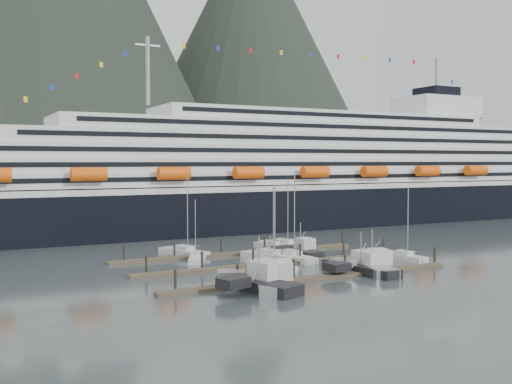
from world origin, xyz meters
TOP-DOWN VIEW (x-y plane):
  - ground at (0.00, 0.00)m, footprint 1600.00×1600.00m
  - mountains at (52.48, 588.54)m, footprint 870.00×440.00m
  - cruise_ship at (30.03, 54.94)m, footprint 210.00×30.40m
  - dock_near at (-4.93, -9.95)m, footprint 48.18×2.28m
  - dock_mid at (-4.93, 3.05)m, footprint 48.18×2.28m
  - dock_far at (-4.93, 16.05)m, footprint 48.18×2.28m
  - sailboat_a at (-14.89, 12.25)m, footprint 5.11×7.94m
  - sailboat_b at (-6.73, 0.39)m, footprint 4.35×10.78m
  - sailboat_c at (-2.60, 8.76)m, footprint 6.82×10.98m
  - sailboat_d at (0.57, 6.72)m, footprint 4.10×12.40m
  - sailboat_e at (-14.20, 19.99)m, footprint 6.72×11.32m
  - sailboat_f at (4.14, 19.99)m, footprint 4.22×8.65m
  - sailboat_g at (6.77, 19.99)m, footprint 6.86×11.33m
  - sailboat_h at (18.00, -2.46)m, footprint 3.83×9.20m
  - trawler_a at (-13.63, -11.80)m, footprint 11.76×14.36m
  - trawler_b at (-15.91, -13.00)m, footprint 10.61×12.98m
  - trawler_c at (3.80, -8.91)m, footprint 10.01×13.99m
  - trawler_d at (5.88, -8.95)m, footprint 9.98×12.89m
  - trawler_e at (4.16, 9.42)m, footprint 7.97×10.46m

SIDE VIEW (x-z plane):
  - ground at x=0.00m, z-range 0.00..0.00m
  - dock_near at x=-4.93m, z-range -1.29..1.91m
  - dock_mid at x=-4.93m, z-range -1.29..1.91m
  - dock_far at x=-4.93m, z-range -1.29..1.91m
  - sailboat_a at x=-14.89m, z-range -5.12..5.90m
  - sailboat_f at x=4.14m, z-range -5.54..6.35m
  - sailboat_h at x=18.00m, z-range -6.26..7.10m
  - sailboat_b at x=-6.73m, z-range -6.35..7.20m
  - sailboat_g at x=6.77m, z-range -6.67..7.52m
  - sailboat_c at x=-2.60m, z-range -6.43..7.30m
  - sailboat_d at x=0.57m, z-range -7.27..8.15m
  - sailboat_e at x=-14.20m, z-range -7.16..8.04m
  - trawler_e at x=4.16m, z-range -2.49..4.24m
  - trawler_c at x=3.80m, z-range -2.58..4.35m
  - trawler_d at x=5.88m, z-range -2.76..4.61m
  - trawler_a at x=-13.63m, z-range -2.90..4.82m
  - trawler_b at x=-15.91m, z-range -3.04..5.02m
  - cruise_ship at x=30.03m, z-range -13.11..37.19m
  - mountains at x=52.48m, z-range -46.60..373.40m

